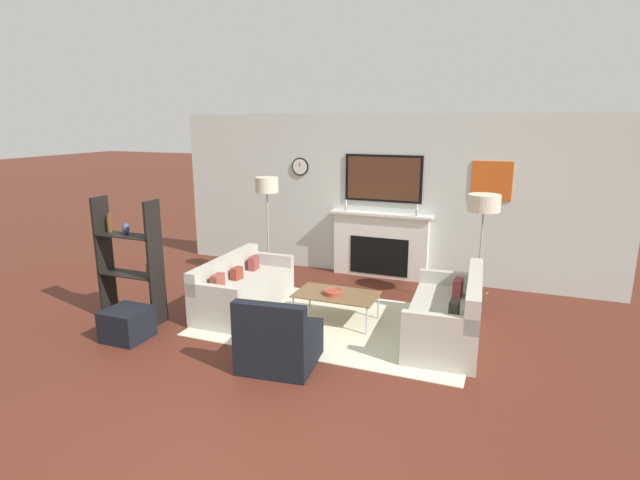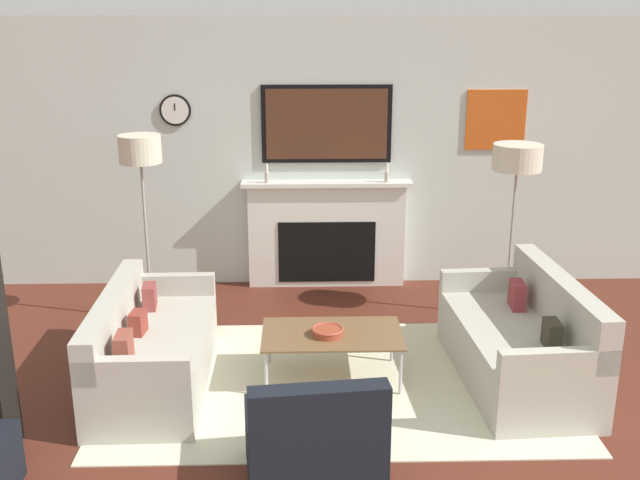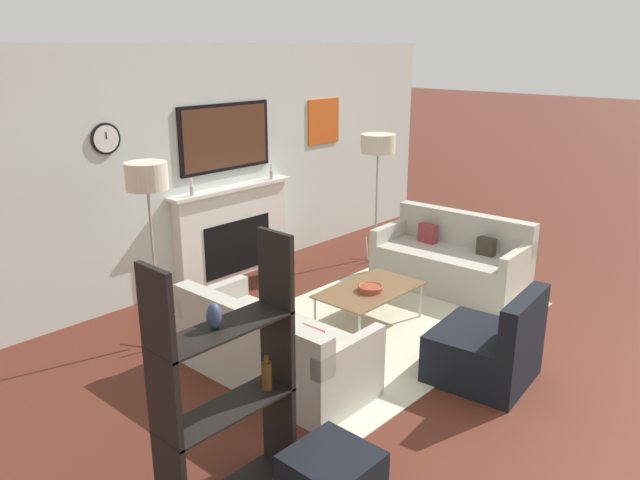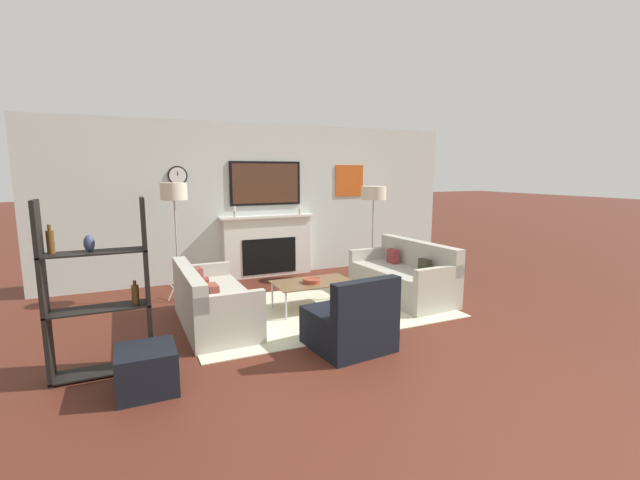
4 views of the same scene
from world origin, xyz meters
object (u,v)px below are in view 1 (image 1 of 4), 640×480
object	(u,v)px
coffee_table	(336,295)
decorative_bowl	(333,292)
couch_right	(448,317)
armchair	(279,343)
floor_lamp_left	(267,187)
ottoman	(127,324)
couch_left	(242,290)
floor_lamp_right	(484,205)
shelf_unit	(130,263)

from	to	relation	value
coffee_table	decorative_bowl	bearing A→B (deg)	-135.08
couch_right	decorative_bowl	world-z (taller)	couch_right
armchair	floor_lamp_left	bearing A→B (deg)	119.21
armchair	decorative_bowl	distance (m)	1.36
couch_right	ottoman	size ratio (longest dim) A/B	3.52
couch_left	floor_lamp_left	size ratio (longest dim) A/B	0.99
floor_lamp_right	shelf_unit	bearing A→B (deg)	-153.15
coffee_table	floor_lamp_right	world-z (taller)	floor_lamp_right
couch_left	coffee_table	xyz separation A→B (m)	(1.38, 0.06, 0.09)
shelf_unit	floor_lamp_right	bearing A→B (deg)	26.85
couch_left	decorative_bowl	xyz separation A→B (m)	(1.34, 0.03, 0.14)
floor_lamp_left	ottoman	world-z (taller)	floor_lamp_left
decorative_bowl	ottoman	world-z (taller)	decorative_bowl
decorative_bowl	ottoman	size ratio (longest dim) A/B	0.50
armchair	couch_right	bearing A→B (deg)	39.23
coffee_table	floor_lamp_right	bearing A→B (deg)	35.96
ottoman	couch_left	bearing A→B (deg)	59.50
couch_left	floor_lamp_right	size ratio (longest dim) A/B	1.04
ottoman	coffee_table	bearing A→B (deg)	33.26
couch_left	couch_right	bearing A→B (deg)	0.09
ottoman	floor_lamp_right	bearing A→B (deg)	34.46
floor_lamp_left	floor_lamp_right	xyz separation A→B (m)	(3.31, -0.00, -0.08)
floor_lamp_left	floor_lamp_right	bearing A→B (deg)	-0.00
decorative_bowl	couch_left	bearing A→B (deg)	-178.89
couch_right	shelf_unit	distance (m)	4.11
couch_right	shelf_unit	world-z (taller)	shelf_unit
shelf_unit	ottoman	distance (m)	0.86
floor_lamp_right	shelf_unit	xyz separation A→B (m)	(-4.23, -2.14, -0.70)
couch_left	floor_lamp_left	xyz separation A→B (m)	(-0.24, 1.28, 1.28)
couch_left	decorative_bowl	distance (m)	1.35
floor_lamp_right	armchair	bearing A→B (deg)	-125.49
coffee_table	floor_lamp_left	size ratio (longest dim) A/B	0.62
couch_right	coffee_table	xyz separation A→B (m)	(-1.45, 0.06, 0.06)
armchair	decorative_bowl	size ratio (longest dim) A/B	3.47
couch_right	armchair	size ratio (longest dim) A/B	2.01
ottoman	floor_lamp_left	bearing A→B (deg)	78.00
armchair	floor_lamp_left	world-z (taller)	floor_lamp_left
shelf_unit	couch_right	bearing A→B (deg)	12.17
floor_lamp_left	shelf_unit	size ratio (longest dim) A/B	1.05
floor_lamp_right	coffee_table	bearing A→B (deg)	-144.04
decorative_bowl	armchair	bearing A→B (deg)	-95.69
couch_left	ottoman	world-z (taller)	couch_left
couch_right	floor_lamp_right	world-z (taller)	floor_lamp_right
decorative_bowl	floor_lamp_left	distance (m)	2.33
decorative_bowl	floor_lamp_left	bearing A→B (deg)	141.60
armchair	coffee_table	size ratio (longest dim) A/B	0.80
floor_lamp_left	floor_lamp_right	distance (m)	3.31
armchair	couch_left	bearing A→B (deg)	132.58
couch_left	couch_right	world-z (taller)	couch_right
coffee_table	ottoman	world-z (taller)	coffee_table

